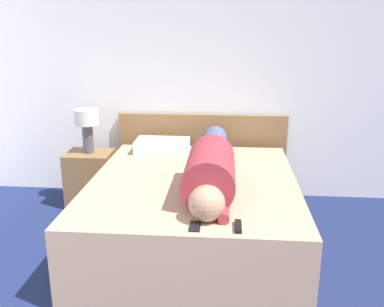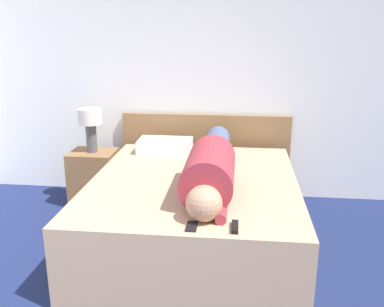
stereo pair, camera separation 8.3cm
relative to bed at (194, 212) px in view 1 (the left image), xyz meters
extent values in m
cube|color=white|center=(0.05, 1.17, 1.02)|extent=(6.05, 0.06, 2.60)
cube|color=tan|center=(0.00, 0.00, 0.00)|extent=(1.59, 1.91, 0.56)
cube|color=olive|center=(0.00, 1.10, 0.15)|extent=(1.71, 0.04, 0.86)
cube|color=brown|center=(-1.08, 0.75, -0.02)|extent=(0.44, 0.37, 0.53)
cylinder|color=#4C4C51|center=(-1.08, 0.75, 0.39)|extent=(0.10, 0.10, 0.28)
cylinder|color=silver|center=(-1.08, 0.75, 0.60)|extent=(0.23, 0.23, 0.15)
sphere|color=tan|center=(0.14, -0.73, 0.40)|extent=(0.23, 0.23, 0.23)
cylinder|color=#992D38|center=(0.14, -0.31, 0.46)|extent=(0.35, 0.72, 0.35)
cylinder|color=#47567A|center=(0.14, 0.48, 0.39)|extent=(0.22, 0.85, 0.22)
cylinder|color=#992D38|center=(0.24, -0.68, 0.32)|extent=(0.07, 0.22, 0.07)
cube|color=white|center=(-0.36, 0.73, 0.34)|extent=(0.50, 0.31, 0.12)
cube|color=black|center=(0.33, -0.82, 0.29)|extent=(0.04, 0.15, 0.02)
cube|color=black|center=(0.08, -0.83, 0.29)|extent=(0.06, 0.13, 0.01)
camera|label=1|loc=(0.25, -3.13, 1.42)|focal=40.00mm
camera|label=2|loc=(0.33, -3.12, 1.42)|focal=40.00mm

